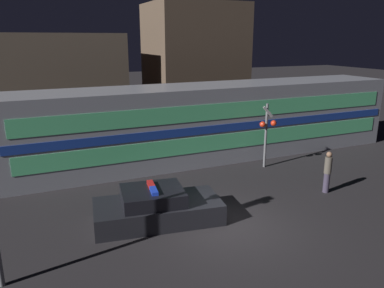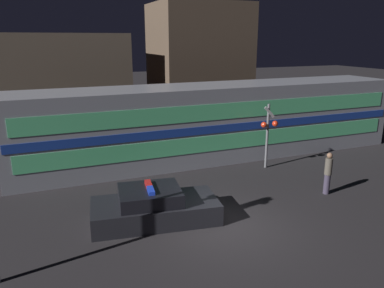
{
  "view_description": "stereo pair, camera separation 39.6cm",
  "coord_description": "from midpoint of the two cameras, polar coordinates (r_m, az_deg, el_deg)",
  "views": [
    {
      "loc": [
        -5.67,
        -9.71,
        5.97
      ],
      "look_at": [
        0.45,
        4.2,
        1.69
      ],
      "focal_mm": 35.0,
      "sensor_mm": 36.0,
      "label": 1
    },
    {
      "loc": [
        -5.3,
        -9.87,
        5.97
      ],
      "look_at": [
        0.45,
        4.2,
        1.69
      ],
      "focal_mm": 35.0,
      "sensor_mm": 36.0,
      "label": 2
    }
  ],
  "objects": [
    {
      "name": "pedestrian",
      "position": [
        15.8,
        20.69,
        -4.14
      ],
      "size": [
        0.29,
        0.29,
        1.7
      ],
      "color": "#3F384C",
      "rests_on": "ground_plane"
    },
    {
      "name": "ground_plane",
      "position": [
        12.71,
        6.32,
        -12.38
      ],
      "size": [
        120.0,
        120.0,
        0.0
      ],
      "primitive_type": "plane",
      "color": "#262326"
    },
    {
      "name": "crossing_signal_near",
      "position": [
        17.86,
        12.19,
        2.11
      ],
      "size": [
        0.89,
        0.34,
        3.08
      ],
      "color": "slate",
      "rests_on": "ground_plane"
    },
    {
      "name": "train",
      "position": [
        19.31,
        4.3,
        3.45
      ],
      "size": [
        20.13,
        3.12,
        3.75
      ],
      "color": "gray",
      "rests_on": "ground_plane"
    },
    {
      "name": "building_center",
      "position": [
        27.65,
        1.45,
        12.03
      ],
      "size": [
        6.35,
        5.36,
        8.36
      ],
      "color": "brown",
      "rests_on": "ground_plane"
    },
    {
      "name": "building_left",
      "position": [
        26.08,
        -19.02,
        8.68
      ],
      "size": [
        8.29,
        5.78,
        6.3
      ],
      "color": "brown",
      "rests_on": "ground_plane"
    },
    {
      "name": "police_car",
      "position": [
        12.84,
        -4.9,
        -9.62
      ],
      "size": [
        4.45,
        2.5,
        1.29
      ],
      "rotation": [
        0.0,
        0.0,
        -0.14
      ],
      "color": "black",
      "rests_on": "ground_plane"
    }
  ]
}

